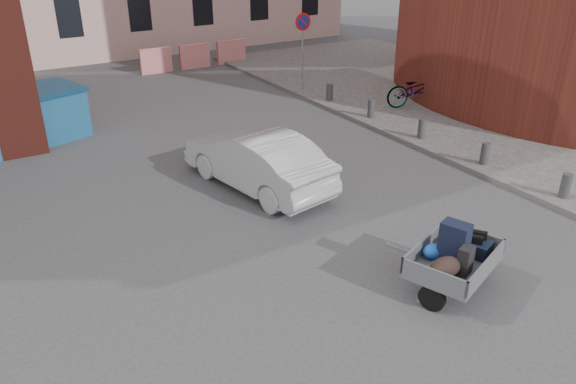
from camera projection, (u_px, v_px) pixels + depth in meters
ground at (310, 258)px, 10.25m from camera, size 120.00×120.00×0.00m
sidewalk at (499, 112)px, 18.03m from camera, size 9.00×24.00×0.12m
no_parking_sign at (303, 35)px, 19.50m from camera, size 0.60×0.09×2.65m
bollards at (422, 129)px, 15.53m from camera, size 0.22×9.02×0.55m
barriers at (195, 56)px, 23.53m from camera, size 4.70×0.18×1.00m
trailer at (454, 258)px, 9.13m from camera, size 1.88×1.98×1.20m
dumpster at (19, 119)px, 15.24m from camera, size 3.78×2.70×1.43m
silver_car at (257, 160)px, 12.76m from camera, size 2.09×4.23×1.33m
bicycle at (418, 89)px, 18.15m from camera, size 2.24×1.33×1.11m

